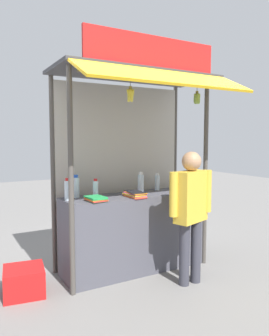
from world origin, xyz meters
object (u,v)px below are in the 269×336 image
plastic_crate (24,281)px  water_bottle_back_right (157,182)px  water_bottle_left (76,187)px  water_bottle_far_right (141,183)px  water_bottle_back_left (96,189)px  banana_bunch_inner_right (197,99)px  magazine_stack_mid_left (188,190)px  banana_bunch_inner_left (130,95)px  vendor_person (191,205)px  magazine_stack_rear_center (96,199)px  water_bottle_far_left (68,190)px  magazine_stack_mid_right (135,194)px

plastic_crate → water_bottle_back_right: bearing=5.7°
water_bottle_left → water_bottle_far_right: water_bottle_far_right is taller
water_bottle_back_left → banana_bunch_inner_right: size_ratio=0.96×
magazine_stack_mid_left → banana_bunch_inner_left: (-1.02, -0.21, 1.19)m
plastic_crate → water_bottle_back_left: bearing=4.5°
water_bottle_left → vendor_person: 1.41m
water_bottle_back_right → water_bottle_back_left: size_ratio=1.02×
water_bottle_far_right → water_bottle_back_right: 0.36m
water_bottle_left → banana_bunch_inner_right: bearing=-21.9°
magazine_stack_mid_left → vendor_person: (-0.39, -0.53, -0.08)m
water_bottle_back_right → magazine_stack_rear_center: bearing=-162.4°
water_bottle_far_right → magazine_stack_mid_left: 0.67m
water_bottle_far_right → plastic_crate: size_ratio=0.67×
water_bottle_far_right → water_bottle_back_left: water_bottle_far_right is taller
water_bottle_back_left → water_bottle_far_left: bearing=178.7°
plastic_crate → magazine_stack_mid_right: bearing=-5.4°
magazine_stack_mid_right → banana_bunch_inner_left: bearing=-128.9°
banana_bunch_inner_left → water_bottle_far_right: bearing=48.0°
water_bottle_far_right → magazine_stack_rear_center: 0.78m
water_bottle_back_right → banana_bunch_inner_right: bearing=-67.8°
water_bottle_left → banana_bunch_inner_left: size_ratio=1.04×
magazine_stack_mid_left → plastic_crate: (-2.17, 0.16, -0.87)m
plastic_crate → water_bottle_left: bearing=16.1°
banana_bunch_inner_right → plastic_crate: bearing=170.1°
plastic_crate → water_bottle_far_right: bearing=2.8°
water_bottle_left → water_bottle_far_left: size_ratio=1.07×
banana_bunch_inner_right → plastic_crate: size_ratio=0.57×
water_bottle_left → vendor_person: vendor_person is taller
water_bottle_far_left → vendor_person: (1.24, -0.77, -0.17)m
water_bottle_far_right → plastic_crate: 1.83m
banana_bunch_inner_right → vendor_person: (-0.33, -0.32, -1.28)m
magazine_stack_rear_center → water_bottle_left: bearing=108.2°
magazine_stack_rear_center → magazine_stack_mid_right: (0.53, 0.03, 0.00)m
water_bottle_far_left → plastic_crate: size_ratio=0.62×
banana_bunch_inner_right → vendor_person: bearing=-136.3°
magazine_stack_mid_left → banana_bunch_inner_left: bearing=-168.2°
magazine_stack_mid_right → plastic_crate: bearing=174.6°
banana_bunch_inner_right → plastic_crate: (-2.11, 0.37, -2.08)m
water_bottle_left → banana_bunch_inner_left: (0.45, -0.57, 1.08)m
water_bottle_far_right → plastic_crate: bearing=-177.2°
banana_bunch_inner_left → water_bottle_back_left: bearing=119.6°
magazine_stack_mid_right → banana_bunch_inner_right: 1.45m
magazine_stack_mid_left → banana_bunch_inner_left: 1.58m
water_bottle_far_left → banana_bunch_inner_right: 1.97m
vendor_person → water_bottle_left: bearing=-57.2°
banana_bunch_inner_right → plastic_crate: banana_bunch_inner_right is taller
water_bottle_far_right → banana_bunch_inner_right: size_ratio=1.16×
banana_bunch_inner_right → water_bottle_left: bearing=158.1°
magazine_stack_rear_center → banana_bunch_inner_left: 1.25m
water_bottle_left → water_bottle_back_right: size_ratio=1.18×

